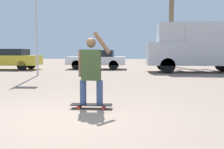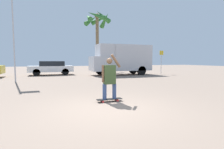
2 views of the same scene
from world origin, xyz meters
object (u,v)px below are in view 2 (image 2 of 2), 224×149
Objects in this scene: skateboard at (109,99)px; camper_van at (122,59)px; flagpole at (14,26)px; person_skateboarder at (109,76)px; palm_tree_near_van at (97,23)px; parked_car_white at (51,68)px; street_sign at (161,59)px.

camper_van is at bearing 64.19° from skateboard.
flagpole is (-8.89, -2.88, 2.04)m from camper_van.
person_skateboarder is (-0.00, -0.00, 0.81)m from skateboard.
skateboard is at bearing -104.28° from palm_tree_near_van.
palm_tree_near_van reaches higher than camper_van.
parked_car_white is (-1.64, 12.60, 0.66)m from skateboard.
street_sign reaches higher than parked_car_white.
person_skateboarder is at bearing -133.56° from street_sign.
skateboard is at bearing 0.00° from person_skateboarder.
parked_car_white is at bearing 66.29° from flagpole.
palm_tree_near_van is (4.24, 16.67, 6.25)m from skateboard.
camper_van reaches higher than parked_car_white.
skateboard is at bearing -133.55° from street_sign.
parked_car_white is at bearing 97.42° from person_skateboarder.
flagpole reaches higher than street_sign.
street_sign is (10.84, -2.92, 0.84)m from parked_car_white.
camper_van is 1.43× the size of parked_car_white.
street_sign is (4.96, -6.99, -4.76)m from palm_tree_near_van.
person_skateboarder is at bearing -104.29° from palm_tree_near_van.
parked_car_white is at bearing 164.93° from street_sign.
palm_tree_near_van is (-0.70, 6.45, 4.71)m from camper_van.
parked_car_white is at bearing 160.13° from camper_van.
skateboard is 12.72m from parked_car_white.
palm_tree_near_van is at bearing 75.71° from person_skateboarder.
palm_tree_near_van reaches higher than person_skateboarder.
person_skateboarder is 0.26× the size of camper_van.
street_sign reaches higher than skateboard.
skateboard is 0.15× the size of camper_van.
person_skateboarder is 8.78m from flagpole.
person_skateboarder is 12.70m from parked_car_white.
camper_van is 9.57m from flagpole.
palm_tree_near_van is (4.25, 16.67, 5.44)m from person_skateboarder.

